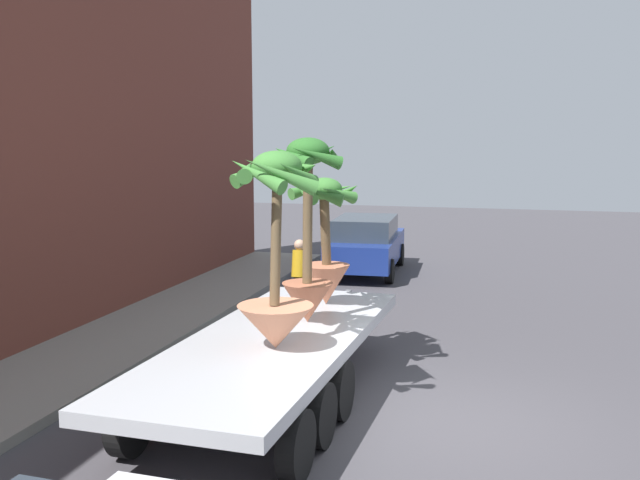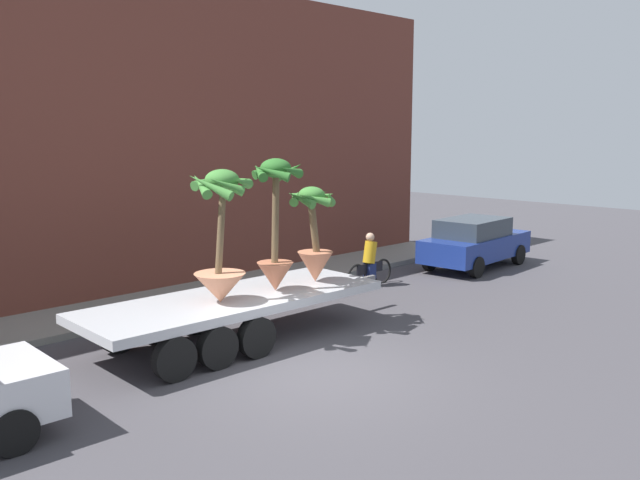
# 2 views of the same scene
# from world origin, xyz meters

# --- Properties ---
(ground_plane) EXTENTS (60.00, 60.00, 0.00)m
(ground_plane) POSITION_xyz_m (0.00, 0.00, 0.00)
(ground_plane) COLOR #423F44
(sidewalk) EXTENTS (24.00, 2.20, 0.15)m
(sidewalk) POSITION_xyz_m (0.00, 6.10, 0.07)
(sidewalk) COLOR gray
(sidewalk) RESTS_ON ground
(building_facade) EXTENTS (24.00, 1.20, 8.22)m
(building_facade) POSITION_xyz_m (0.00, 7.80, 4.11)
(building_facade) COLOR brown
(building_facade) RESTS_ON ground
(flatbed_trailer) EXTENTS (7.43, 2.42, 0.98)m
(flatbed_trailer) POSITION_xyz_m (-0.21, 2.43, 0.77)
(flatbed_trailer) COLOR #B7BABF
(flatbed_trailer) RESTS_ON ground
(potted_palm_rear) EXTENTS (1.15, 1.11, 2.76)m
(potted_palm_rear) POSITION_xyz_m (0.98, 2.18, 2.33)
(potted_palm_rear) COLOR #B26647
(potted_palm_rear) RESTS_ON flatbed_trailer
(potted_palm_middle) EXTENTS (1.34, 1.31, 2.59)m
(potted_palm_middle) POSITION_xyz_m (-0.41, 2.21, 2.11)
(potted_palm_middle) COLOR tan
(potted_palm_middle) RESTS_ON flatbed_trailer
(potted_palm_front) EXTENTS (1.19, 1.28, 2.12)m
(potted_palm_front) POSITION_xyz_m (2.12, 2.21, 1.98)
(potted_palm_front) COLOR #C17251
(potted_palm_front) RESTS_ON flatbed_trailer
(cyclist) EXTENTS (1.84, 0.34, 1.54)m
(cyclist) POSITION_xyz_m (5.83, 3.80, 0.67)
(cyclist) COLOR black
(cyclist) RESTS_ON ground
(parked_car) EXTENTS (4.32, 2.01, 1.58)m
(parked_car) POSITION_xyz_m (10.15, 3.19, 0.83)
(parked_car) COLOR navy
(parked_car) RESTS_ON ground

